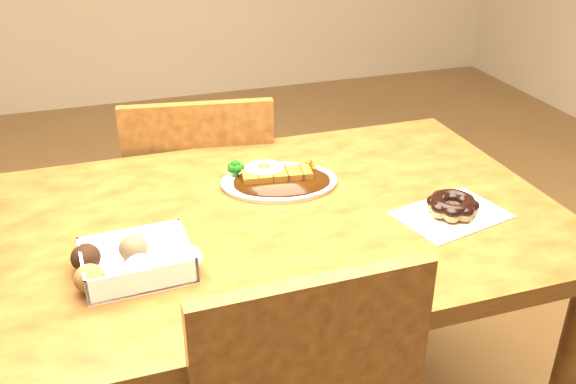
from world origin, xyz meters
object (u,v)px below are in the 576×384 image
object	(u,v)px
donut_box	(134,261)
pon_de_ring	(452,206)
chair_far	(203,213)
katsu_curry_plate	(277,179)
table	(280,252)

from	to	relation	value
donut_box	pon_de_ring	bearing A→B (deg)	0.61
chair_far	pon_de_ring	world-z (taller)	chair_far
pon_de_ring	katsu_curry_plate	bearing A→B (deg)	140.19
katsu_curry_plate	donut_box	size ratio (longest dim) A/B	1.29
chair_far	donut_box	size ratio (longest dim) A/B	3.78
donut_box	pon_de_ring	xyz separation A→B (m)	(0.67, 0.01, -0.01)
chair_far	katsu_curry_plate	distance (m)	0.50
table	donut_box	world-z (taller)	donut_box
chair_far	katsu_curry_plate	bearing A→B (deg)	114.64
chair_far	donut_box	distance (m)	0.77
donut_box	table	bearing A→B (deg)	21.93
pon_de_ring	donut_box	bearing A→B (deg)	-179.39
katsu_curry_plate	donut_box	bearing A→B (deg)	-143.36
table	pon_de_ring	xyz separation A→B (m)	(0.35, -0.12, 0.12)
katsu_curry_plate	table	bearing A→B (deg)	-104.97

